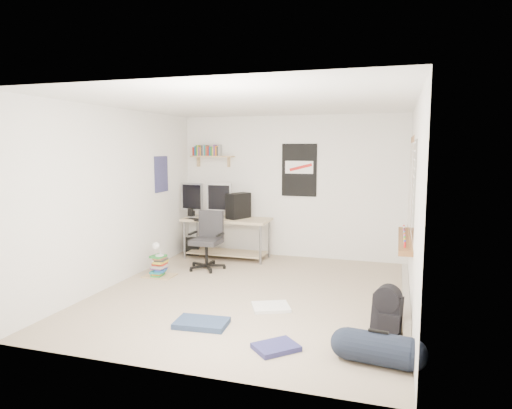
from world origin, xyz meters
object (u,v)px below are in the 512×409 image
(backpack, at_px, (387,313))
(book_stack, at_px, (159,267))
(desk, at_px, (227,238))
(duffel_bag, at_px, (378,349))
(office_chair, at_px, (206,239))

(backpack, bearing_deg, book_stack, 174.85)
(desk, relative_size, duffel_bag, 2.61)
(desk, height_order, office_chair, office_chair)
(office_chair, relative_size, backpack, 2.40)
(backpack, bearing_deg, desk, 151.46)
(backpack, height_order, duffel_bag, duffel_bag)
(duffel_bag, xyz_separation_m, book_stack, (-3.29, 1.95, 0.01))
(duffel_bag, relative_size, book_stack, 1.42)
(desk, xyz_separation_m, book_stack, (-0.57, -1.38, -0.22))
(backpack, distance_m, duffel_bag, 0.80)
(office_chair, bearing_deg, duffel_bag, -42.28)
(office_chair, xyz_separation_m, backpack, (2.84, -1.76, -0.29))
(backpack, relative_size, book_stack, 0.95)
(duffel_bag, height_order, book_stack, duffel_bag)
(office_chair, xyz_separation_m, book_stack, (-0.51, -0.61, -0.34))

